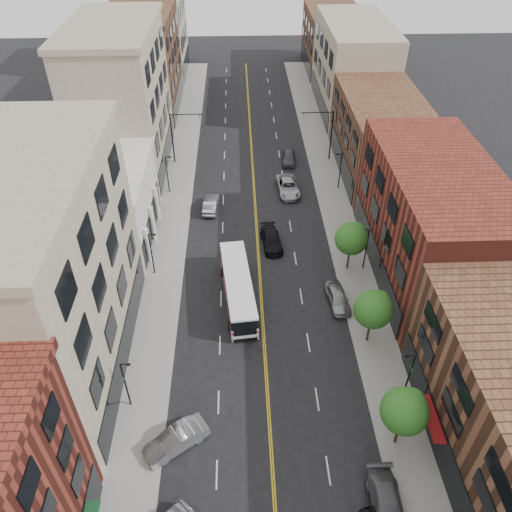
{
  "coord_description": "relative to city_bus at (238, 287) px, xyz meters",
  "views": [
    {
      "loc": [
        -1.86,
        -15.74,
        34.58
      ],
      "look_at": [
        -0.5,
        20.43,
        5.0
      ],
      "focal_mm": 35.0,
      "sensor_mm": 36.0,
      "label": 1
    }
  ],
  "objects": [
    {
      "name": "ground",
      "position": [
        2.28,
        -19.8,
        -1.7
      ],
      "size": [
        220.0,
        220.0,
        0.0
      ],
      "primitive_type": "plane",
      "color": "black",
      "rests_on": "ground"
    },
    {
      "name": "sidewalk_left",
      "position": [
        -7.72,
        15.2,
        -1.62
      ],
      "size": [
        4.0,
        110.0,
        0.15
      ],
      "primitive_type": "cube",
      "color": "gray",
      "rests_on": "ground"
    },
    {
      "name": "sidewalk_right",
      "position": [
        12.28,
        15.2,
        -1.62
      ],
      "size": [
        4.0,
        110.0,
        0.15
      ],
      "primitive_type": "cube",
      "color": "gray",
      "rests_on": "ground"
    },
    {
      "name": "bldg_l_tanoffice",
      "position": [
        -14.72,
        -6.8,
        7.3
      ],
      "size": [
        10.0,
        22.0,
        18.0
      ],
      "primitive_type": "cube",
      "color": "gray",
      "rests_on": "ground"
    },
    {
      "name": "bldg_l_white",
      "position": [
        -14.72,
        11.2,
        2.3
      ],
      "size": [
        10.0,
        14.0,
        8.0
      ],
      "primitive_type": "cube",
      "color": "silver",
      "rests_on": "ground"
    },
    {
      "name": "bldg_l_far_a",
      "position": [
        -14.72,
        28.2,
        7.3
      ],
      "size": [
        10.0,
        20.0,
        18.0
      ],
      "primitive_type": "cube",
      "color": "gray",
      "rests_on": "ground"
    },
    {
      "name": "bldg_l_far_b",
      "position": [
        -14.72,
        48.2,
        5.8
      ],
      "size": [
        10.0,
        20.0,
        15.0
      ],
      "primitive_type": "cube",
      "color": "brown",
      "rests_on": "ground"
    },
    {
      "name": "bldg_l_far_c",
      "position": [
        -14.72,
        66.2,
        8.3
      ],
      "size": [
        10.0,
        16.0,
        20.0
      ],
      "primitive_type": "cube",
      "color": "gray",
      "rests_on": "ground"
    },
    {
      "name": "bldg_r_mid",
      "position": [
        19.28,
        4.2,
        4.3
      ],
      "size": [
        10.0,
        22.0,
        12.0
      ],
      "primitive_type": "cube",
      "color": "maroon",
      "rests_on": "ground"
    },
    {
      "name": "bldg_r_far_a",
      "position": [
        19.28,
        25.2,
        3.3
      ],
      "size": [
        10.0,
        20.0,
        10.0
      ],
      "primitive_type": "cube",
      "color": "brown",
      "rests_on": "ground"
    },
    {
      "name": "bldg_r_far_b",
      "position": [
        19.28,
        46.2,
        5.3
      ],
      "size": [
        10.0,
        22.0,
        14.0
      ],
      "primitive_type": "cube",
      "color": "gray",
      "rests_on": "ground"
    },
    {
      "name": "bldg_r_far_c",
      "position": [
        19.28,
        66.2,
        3.8
      ],
      "size": [
        10.0,
        18.0,
        11.0
      ],
      "primitive_type": "cube",
      "color": "brown",
      "rests_on": "ground"
    },
    {
      "name": "tree_r_1",
      "position": [
        11.66,
        -15.73,
        2.43
      ],
      "size": [
        3.4,
        3.4,
        5.59
      ],
      "color": "black",
      "rests_on": "sidewalk_right"
    },
    {
      "name": "tree_r_2",
      "position": [
        11.66,
        -5.73,
        2.43
      ],
      "size": [
        3.4,
        3.4,
        5.59
      ],
      "color": "black",
      "rests_on": "sidewalk_right"
    },
    {
      "name": "tree_r_3",
      "position": [
        11.66,
        4.27,
        2.43
      ],
      "size": [
        3.4,
        3.4,
        5.59
      ],
      "color": "black",
      "rests_on": "sidewalk_right"
    },
    {
      "name": "lamp_l_1",
      "position": [
        -8.68,
        -11.8,
        1.27
      ],
      "size": [
        0.81,
        0.55,
        5.05
      ],
      "color": "black",
      "rests_on": "sidewalk_left"
    },
    {
      "name": "lamp_l_2",
      "position": [
        -8.68,
        4.2,
        1.27
      ],
      "size": [
        0.81,
        0.55,
        5.05
      ],
      "color": "black",
      "rests_on": "sidewalk_left"
    },
    {
      "name": "lamp_l_3",
      "position": [
        -8.68,
        20.2,
        1.27
      ],
      "size": [
        0.81,
        0.55,
        5.05
      ],
      "color": "black",
      "rests_on": "sidewalk_left"
    },
    {
      "name": "lamp_r_1",
      "position": [
        13.23,
        -11.8,
        1.27
      ],
      "size": [
        0.81,
        0.55,
        5.05
      ],
      "color": "black",
      "rests_on": "sidewalk_right"
    },
    {
      "name": "lamp_r_2",
      "position": [
        13.23,
        4.2,
        1.27
      ],
      "size": [
        0.81,
        0.55,
        5.05
      ],
      "color": "black",
      "rests_on": "sidewalk_right"
    },
    {
      "name": "lamp_r_3",
      "position": [
        13.23,
        20.2,
        1.27
      ],
      "size": [
        0.81,
        0.55,
        5.05
      ],
      "color": "black",
      "rests_on": "sidewalk_right"
    },
    {
      "name": "signal_mast_left",
      "position": [
        -7.99,
        28.2,
        2.95
      ],
      "size": [
        4.49,
        0.18,
        7.2
      ],
      "color": "black",
      "rests_on": "sidewalk_left"
    },
    {
      "name": "signal_mast_right",
      "position": [
        12.54,
        28.2,
        2.95
      ],
      "size": [
        4.49,
        0.18,
        7.2
      ],
      "color": "black",
      "rests_on": "sidewalk_right"
    },
    {
      "name": "city_bus",
      "position": [
        0.0,
        0.0,
        0.0
      ],
      "size": [
        3.64,
        11.54,
        2.92
      ],
      "rotation": [
        0.0,
        0.0,
        0.1
      ],
      "color": "silver",
      "rests_on": "ground"
    },
    {
      "name": "car_angle_b",
      "position": [
        -4.72,
        -15.45,
        -0.89
      ],
      "size": [
        5.01,
        4.16,
        1.61
      ],
      "primitive_type": "imported",
      "rotation": [
        0.0,
        0.0,
        -0.97
      ],
      "color": "silver",
      "rests_on": "ground"
    },
    {
      "name": "car_parked_mid",
      "position": [
        9.68,
        -20.8,
        -0.91
      ],
      "size": [
        2.22,
        5.41,
        1.57
      ],
      "primitive_type": "imported",
      "rotation": [
        0.0,
        0.0,
        -0.01
      ],
      "color": "#505055",
      "rests_on": "ground"
    },
    {
      "name": "car_parked_far",
      "position": [
        9.68,
        -0.96,
        -0.91
      ],
      "size": [
        2.31,
        4.76,
        1.56
      ],
      "primitive_type": "imported",
      "rotation": [
        0.0,
        0.0,
        0.1
      ],
      "color": "gray",
      "rests_on": "ground"
    },
    {
      "name": "car_lane_behind",
      "position": [
        -3.22,
        16.07,
        -0.93
      ],
      "size": [
        1.97,
        4.75,
        1.53
      ],
      "primitive_type": "imported",
      "rotation": [
        0.0,
        0.0,
        3.07
      ],
      "color": "#55545A",
      "rests_on": "ground"
    },
    {
      "name": "car_lane_a",
      "position": [
        3.78,
        8.62,
        -0.96
      ],
      "size": [
        2.62,
        5.27,
        1.47
      ],
      "primitive_type": "imported",
      "rotation": [
        0.0,
        0.0,
        0.11
      ],
      "color": "black",
      "rests_on": "ground"
    },
    {
      "name": "car_lane_b",
      "position": [
        6.63,
        19.75,
        -0.89
      ],
      "size": [
        3.07,
        5.98,
        1.61
      ],
      "primitive_type": "imported",
      "rotation": [
        0.0,
        0.0,
        0.07
      ],
      "color": "#A3A6AB",
      "rests_on": "ground"
    },
    {
      "name": "car_lane_c",
      "position": [
        7.43,
        27.71,
        -0.92
      ],
      "size": [
        2.14,
        4.65,
        1.54
      ],
      "primitive_type": "imported",
      "rotation": [
        0.0,
        0.0,
        -0.07
      ],
      "color": "#414145",
      "rests_on": "ground"
    }
  ]
}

